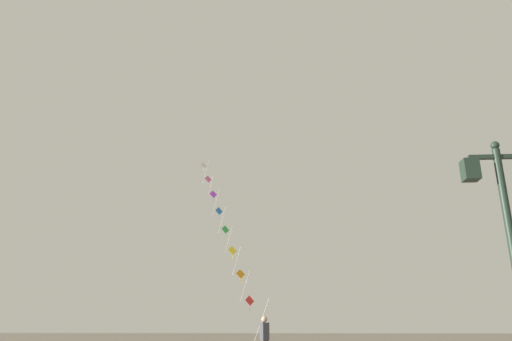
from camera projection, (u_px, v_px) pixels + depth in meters
twin_lantern_lamp_post at (507, 216)px, 8.41m from camera, size 1.32×0.28×4.67m
kite_train at (226, 231)px, 23.89m from camera, size 4.63×8.82×11.15m
kite_flyer at (264, 339)px, 16.87m from camera, size 0.39×0.62×1.71m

